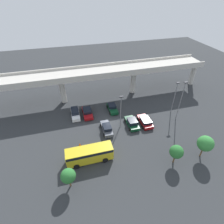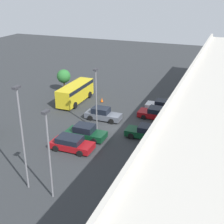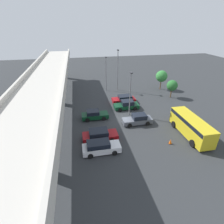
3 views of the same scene
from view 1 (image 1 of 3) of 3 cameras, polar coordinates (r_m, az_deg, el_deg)
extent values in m
plane|color=#2D3033|center=(37.58, -0.37, -3.81)|extent=(117.41, 117.41, 0.00)
cube|color=#BCB7AD|center=(43.27, -4.37, 12.80)|extent=(54.79, 6.00, 0.90)
cube|color=#BCB7AD|center=(40.42, -3.58, 12.15)|extent=(54.79, 0.30, 0.55)
cube|color=#BCB7AD|center=(45.57, -5.17, 15.04)|extent=(54.79, 0.30, 0.55)
cylinder|color=#BCB7AD|center=(44.35, -15.85, 6.76)|extent=(1.35, 1.35, 6.43)
cylinder|color=#BCB7AD|center=(47.23, 6.91, 9.88)|extent=(1.35, 1.35, 6.43)
cylinder|color=#BCB7AD|center=(56.23, 24.91, 11.28)|extent=(1.35, 1.35, 6.43)
cube|color=silver|center=(40.08, -11.87, -0.70)|extent=(1.75, 4.68, 0.78)
cube|color=black|center=(39.99, -12.04, 0.41)|extent=(1.61, 2.79, 0.60)
cylinder|color=black|center=(39.10, -10.32, -2.04)|extent=(0.22, 0.63, 0.63)
cylinder|color=black|center=(39.09, -12.91, -2.45)|extent=(0.22, 0.63, 0.63)
cylinder|color=black|center=(41.41, -10.80, 0.42)|extent=(0.22, 0.63, 0.63)
cylinder|color=black|center=(41.40, -13.25, 0.02)|extent=(0.22, 0.63, 0.63)
cube|color=maroon|center=(40.07, -8.04, -0.32)|extent=(1.96, 4.79, 0.67)
cube|color=black|center=(39.86, -8.17, 0.59)|extent=(1.81, 2.53, 0.61)
cylinder|color=black|center=(39.10, -6.24, -1.59)|extent=(0.22, 0.61, 0.61)
cylinder|color=black|center=(38.96, -9.14, -2.07)|extent=(0.22, 0.61, 0.61)
cylinder|color=black|center=(41.46, -6.97, 0.89)|extent=(0.22, 0.61, 0.61)
cylinder|color=black|center=(41.32, -9.71, 0.45)|extent=(0.22, 0.61, 0.61)
cube|color=#515660|center=(35.61, -1.76, -5.45)|extent=(1.70, 4.65, 0.71)
cube|color=black|center=(34.90, -1.65, -4.93)|extent=(1.57, 2.13, 0.70)
cylinder|color=black|center=(36.66, -3.62, -4.44)|extent=(0.22, 0.68, 0.68)
cylinder|color=black|center=(36.94, -0.97, -3.98)|extent=(0.22, 0.68, 0.68)
cylinder|color=black|center=(34.59, -2.59, -7.50)|extent=(0.22, 0.68, 0.68)
cylinder|color=black|center=(34.88, 0.22, -6.98)|extent=(0.22, 0.68, 0.68)
cube|color=#0C381E|center=(40.94, 0.11, 1.08)|extent=(1.79, 4.33, 0.69)
cube|color=black|center=(40.82, -0.01, 2.09)|extent=(1.65, 1.99, 0.62)
cylinder|color=black|center=(40.23, 1.88, -0.02)|extent=(0.22, 0.69, 0.69)
cylinder|color=black|center=(39.82, -0.66, -0.44)|extent=(0.22, 0.69, 0.69)
cylinder|color=black|center=(42.30, 0.83, 2.10)|extent=(0.22, 0.69, 0.69)
cylinder|color=black|center=(41.92, -1.59, 1.72)|extent=(0.22, 0.69, 0.69)
cube|color=#0C381E|center=(37.09, 6.49, -3.68)|extent=(1.92, 4.54, 0.67)
cube|color=black|center=(36.52, 6.66, -3.02)|extent=(1.77, 2.16, 0.73)
cylinder|color=black|center=(37.92, 4.35, -2.81)|extent=(0.22, 0.70, 0.70)
cylinder|color=black|center=(38.50, 7.11, -2.31)|extent=(0.22, 0.70, 0.70)
cylinder|color=black|center=(35.95, 5.79, -5.58)|extent=(0.22, 0.70, 0.70)
cylinder|color=black|center=(36.56, 8.69, -5.00)|extent=(0.22, 0.70, 0.70)
cube|color=maroon|center=(37.93, 10.69, -3.12)|extent=(1.98, 4.54, 0.66)
cube|color=black|center=(37.35, 10.96, -2.64)|extent=(1.82, 2.59, 0.58)
cylinder|color=black|center=(38.64, 8.46, -2.29)|extent=(0.22, 0.68, 0.68)
cylinder|color=black|center=(39.38, 11.18, -1.78)|extent=(0.22, 0.68, 0.68)
cylinder|color=black|center=(36.73, 10.11, -4.98)|extent=(0.22, 0.68, 0.68)
cylinder|color=black|center=(37.51, 12.94, -4.38)|extent=(0.22, 0.68, 0.68)
cube|color=gold|center=(30.14, -7.34, -13.48)|extent=(7.74, 2.22, 2.42)
cube|color=black|center=(29.48, -7.47, -12.41)|extent=(7.59, 2.27, 0.53)
cylinder|color=black|center=(31.82, -3.18, -12.30)|extent=(0.95, 0.29, 0.95)
cylinder|color=black|center=(30.42, -2.21, -15.44)|extent=(0.95, 0.29, 0.95)
cylinder|color=black|center=(31.61, -11.95, -13.80)|extent=(0.95, 0.29, 0.95)
cylinder|color=black|center=(30.20, -11.52, -17.06)|extent=(0.95, 0.29, 0.95)
cylinder|color=slate|center=(41.07, 19.60, 4.21)|extent=(0.16, 0.16, 7.48)
cube|color=#333338|center=(39.26, 20.75, 8.91)|extent=(0.70, 0.35, 0.20)
cylinder|color=slate|center=(34.56, 2.84, -0.28)|extent=(0.16, 0.16, 7.31)
cube|color=#333338|center=(32.42, 3.03, 5.00)|extent=(0.70, 0.35, 0.20)
cylinder|color=slate|center=(38.76, 21.38, 2.97)|extent=(0.16, 0.16, 8.94)
cube|color=#333338|center=(36.59, 22.97, 8.88)|extent=(0.70, 0.35, 0.20)
cylinder|color=brown|center=(28.38, -13.56, -21.53)|extent=(0.24, 0.24, 1.64)
sphere|color=#286B2D|center=(26.94, -14.12, -19.58)|extent=(2.17, 2.17, 2.17)
cylinder|color=brown|center=(31.80, 19.61, -14.24)|extent=(0.24, 0.24, 1.71)
sphere|color=#286B2D|center=(30.48, 20.31, -12.09)|extent=(2.23, 2.23, 2.23)
cylinder|color=brown|center=(34.41, 27.18, -11.56)|extent=(0.24, 0.24, 2.04)
sphere|color=#337F38|center=(32.97, 28.21, -9.05)|extent=(2.64, 2.64, 2.64)
cube|color=black|center=(33.60, -10.44, -10.78)|extent=(0.44, 0.44, 0.04)
cone|color=#EA590F|center=(33.36, -10.51, -10.39)|extent=(0.40, 0.40, 0.70)
camera|label=2|loc=(57.03, 32.11, 23.81)|focal=50.00mm
camera|label=3|loc=(39.38, -41.04, 13.35)|focal=28.00mm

